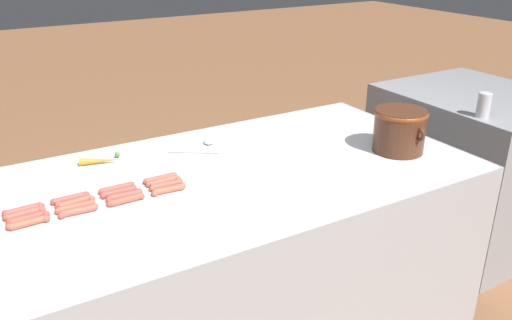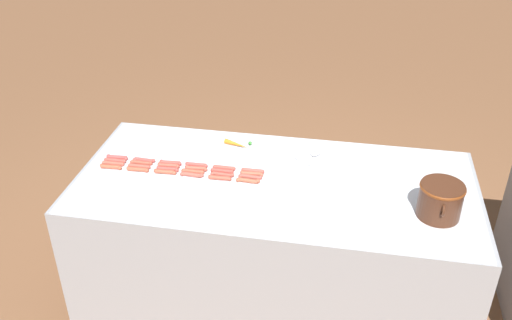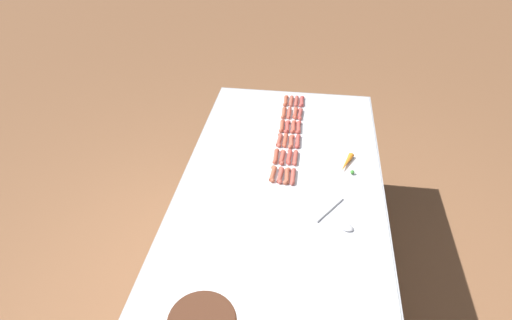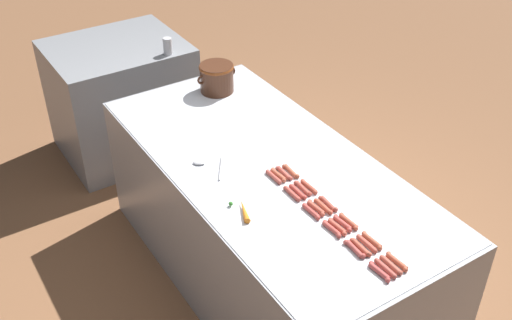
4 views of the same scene
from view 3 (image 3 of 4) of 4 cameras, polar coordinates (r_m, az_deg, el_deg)
ground_plane at (r=2.90m, az=2.46°, el=-17.88°), size 20.00×20.00×0.00m
griddle_counter at (r=2.56m, az=2.72°, el=-12.01°), size 1.06×2.28×0.89m
hot_dog_0 at (r=3.05m, az=5.89°, el=7.49°), size 0.03×0.14×0.02m
hot_dog_1 at (r=2.90m, az=5.69°, el=5.91°), size 0.03×0.14×0.02m
hot_dog_2 at (r=2.76m, az=5.49°, el=4.21°), size 0.03×0.14×0.02m
hot_dog_3 at (r=2.63m, az=5.39°, el=2.41°), size 0.03×0.14×0.02m
hot_dog_4 at (r=2.49m, az=5.08°, el=0.30°), size 0.03×0.14×0.02m
hot_dog_5 at (r=2.35m, az=4.77°, el=-2.12°), size 0.03×0.14×0.02m
hot_dog_6 at (r=3.05m, az=5.21°, el=7.53°), size 0.03×0.14×0.02m
hot_dog_7 at (r=2.91m, az=5.07°, el=6.02°), size 0.03×0.14×0.02m
hot_dog_8 at (r=2.76m, az=4.83°, el=4.28°), size 0.03×0.14×0.02m
hot_dog_9 at (r=2.62m, az=4.56°, el=2.37°), size 0.03×0.14×0.02m
hot_dog_10 at (r=2.49m, az=4.29°, el=0.40°), size 0.03×0.14×0.02m
hot_dog_11 at (r=2.35m, az=4.00°, el=-2.05°), size 0.03×0.14×0.02m
hot_dog_12 at (r=3.05m, az=4.55°, el=7.56°), size 0.03×0.14×0.02m
hot_dog_13 at (r=2.91m, az=4.27°, el=6.05°), size 0.03×0.14×0.02m
hot_dog_14 at (r=2.76m, az=4.04°, el=4.28°), size 0.03×0.14×0.02m
hot_dog_15 at (r=2.63m, az=3.77°, el=2.54°), size 0.03×0.14×0.02m
hot_dog_16 at (r=2.49m, az=3.39°, el=0.35°), size 0.03×0.14×0.02m
hot_dog_17 at (r=2.35m, az=3.15°, el=-1.95°), size 0.03×0.14×0.02m
hot_dog_18 at (r=3.05m, az=3.84°, el=7.61°), size 0.03×0.14×0.02m
hot_dog_19 at (r=2.91m, az=3.59°, el=6.07°), size 0.03×0.14×0.02m
hot_dog_20 at (r=2.77m, az=3.36°, el=4.38°), size 0.03×0.14×0.02m
hot_dog_21 at (r=2.63m, az=3.01°, el=2.56°), size 0.03×0.14×0.02m
hot_dog_22 at (r=2.49m, az=2.57°, el=0.50°), size 0.03×0.14×0.02m
hot_dog_23 at (r=2.36m, az=2.19°, el=-1.79°), size 0.03×0.14×0.02m
serving_spoon at (r=2.13m, az=10.79°, el=-7.70°), size 0.18×0.24×0.02m
carrot at (r=2.48m, az=11.57°, el=-0.44°), size 0.09×0.18×0.03m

